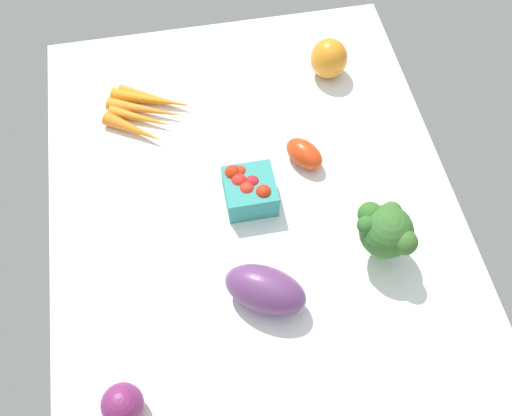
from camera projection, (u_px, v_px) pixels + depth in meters
tablecloth at (256, 216)px, 113.95cm from camera, size 104.00×76.00×2.00cm
carrot_bunch at (146, 111)px, 124.44cm from camera, size 17.97×19.13×2.94cm
berry_basket at (249, 189)px, 111.99cm from camera, size 9.30×9.30×6.85cm
eggplant at (265, 290)px, 100.76cm from camera, size 13.96×16.13×7.85cm
bell_pepper_orange at (329, 58)px, 128.09cm from camera, size 9.84×9.84×8.73cm
roma_tomato at (304, 154)px, 117.31cm from camera, size 9.62×8.84×4.95cm
red_onion_center at (123, 404)px, 91.60cm from camera, size 6.57×6.57×6.57cm
broccoli_head at (386, 230)px, 102.38cm from camera, size 10.46×9.82×12.23cm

